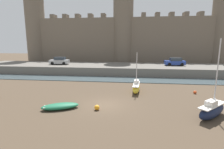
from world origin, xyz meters
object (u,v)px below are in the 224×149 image
object	(u,v)px
sailboat_midflat_centre	(136,87)
mooring_buoy_near_shore	(97,108)
rowboat_near_channel_right	(60,106)
mooring_buoy_mid_mud	(195,92)
car_quay_centre_east	(59,61)
car_quay_east	(175,62)
sailboat_near_channel_left	(212,110)

from	to	relation	value
sailboat_midflat_centre	mooring_buoy_near_shore	size ratio (longest dim) A/B	10.37
sailboat_midflat_centre	rowboat_near_channel_right	world-z (taller)	sailboat_midflat_centre
rowboat_near_channel_right	mooring_buoy_mid_mud	size ratio (longest dim) A/B	9.61
mooring_buoy_mid_mud	car_quay_centre_east	distance (m)	27.95
sailboat_midflat_centre	car_quay_centre_east	size ratio (longest dim) A/B	1.25
car_quay_centre_east	car_quay_east	xyz separation A→B (m)	(24.87, 1.16, 0.00)
car_quay_east	rowboat_near_channel_right	bearing A→B (deg)	-125.47
rowboat_near_channel_right	mooring_buoy_mid_mud	distance (m)	16.66
sailboat_midflat_centre	mooring_buoy_near_shore	distance (m)	7.88
sailboat_near_channel_left	mooring_buoy_near_shore	bearing A→B (deg)	176.95
mooring_buoy_mid_mud	car_quay_centre_east	size ratio (longest dim) A/B	0.09
sailboat_midflat_centre	mooring_buoy_mid_mud	bearing A→B (deg)	0.51
sailboat_near_channel_left	car_quay_east	distance (m)	22.68
rowboat_near_channel_right	car_quay_east	world-z (taller)	car_quay_east
rowboat_near_channel_right	sailboat_near_channel_left	size ratio (longest dim) A/B	0.56
rowboat_near_channel_right	mooring_buoy_near_shore	world-z (taller)	rowboat_near_channel_right
mooring_buoy_mid_mud	car_quay_east	world-z (taller)	car_quay_east
sailboat_midflat_centre	car_quay_east	bearing A→B (deg)	61.47
rowboat_near_channel_right	mooring_buoy_near_shore	distance (m)	3.67
sailboat_near_channel_left	car_quay_east	xyz separation A→B (m)	(1.82, 22.54, 1.77)
sailboat_midflat_centre	mooring_buoy_near_shore	xyz separation A→B (m)	(-3.90, -6.84, -0.40)
car_quay_centre_east	sailboat_near_channel_left	bearing A→B (deg)	-42.85
mooring_buoy_near_shore	mooring_buoy_mid_mud	bearing A→B (deg)	31.19
sailboat_near_channel_left	rowboat_near_channel_right	bearing A→B (deg)	178.55
sailboat_near_channel_left	car_quay_centre_east	world-z (taller)	sailboat_near_channel_left
mooring_buoy_mid_mud	sailboat_near_channel_left	bearing A→B (deg)	-98.27
mooring_buoy_mid_mud	sailboat_midflat_centre	bearing A→B (deg)	-179.49
sailboat_midflat_centre	car_quay_east	size ratio (longest dim) A/B	1.25
mooring_buoy_mid_mud	car_quay_east	bearing A→B (deg)	87.20
mooring_buoy_mid_mud	car_quay_east	distance (m)	15.28
rowboat_near_channel_right	sailboat_near_channel_left	distance (m)	14.00
mooring_buoy_near_shore	car_quay_centre_east	distance (m)	24.51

